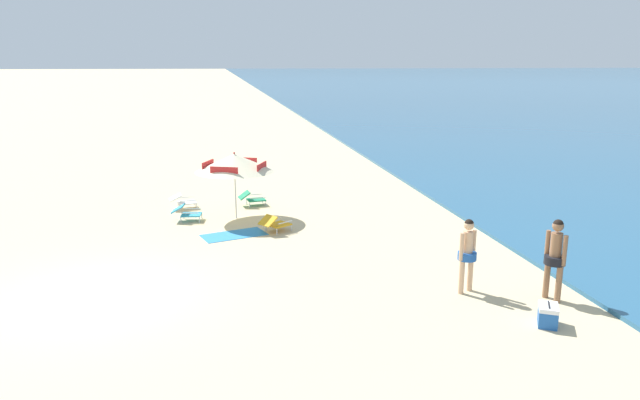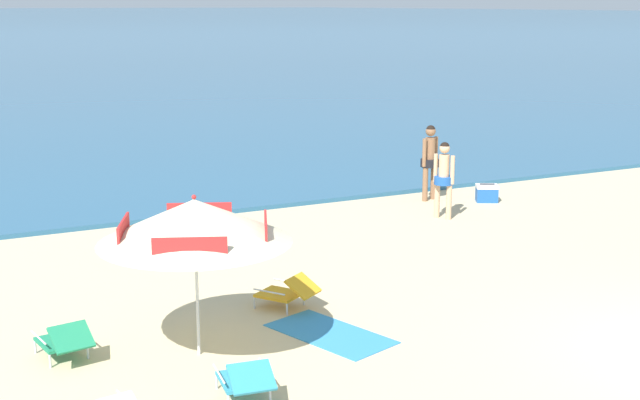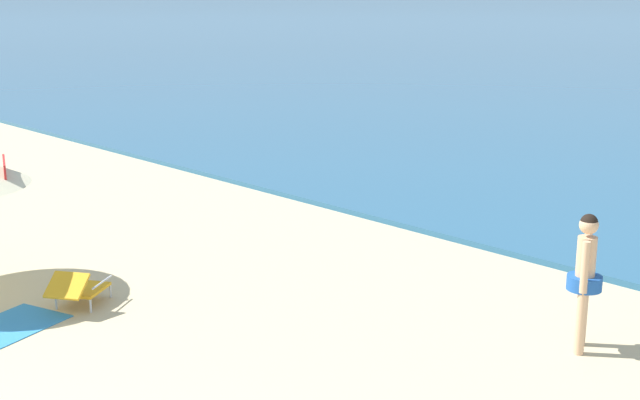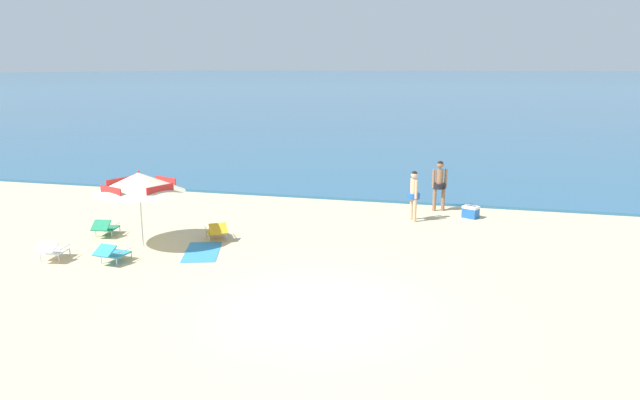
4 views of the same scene
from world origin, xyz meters
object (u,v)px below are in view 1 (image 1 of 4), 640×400
at_px(beach_towel, 234,235).
at_px(beach_umbrella_striped_main, 234,163).
at_px(lounge_chair_under_umbrella, 252,198).
at_px(lounge_chair_beside_umbrella, 183,201).
at_px(lounge_chair_facing_sea, 187,212).
at_px(cooler_box, 548,315).
at_px(person_standing_beside, 555,254).
at_px(person_standing_near_shore, 467,250).
at_px(lounge_chair_spare_folded, 275,223).

bearing_deg(beach_towel, beach_umbrella_striped_main, 175.72).
bearing_deg(beach_umbrella_striped_main, beach_towel, -4.28).
bearing_deg(beach_umbrella_striped_main, lounge_chair_under_umbrella, 159.16).
xyz_separation_m(lounge_chair_under_umbrella, lounge_chair_beside_umbrella, (0.01, -2.33, 0.01)).
height_order(beach_umbrella_striped_main, lounge_chair_facing_sea, beach_umbrella_striped_main).
xyz_separation_m(lounge_chair_facing_sea, cooler_box, (8.78, 7.05, -0.07)).
bearing_deg(beach_towel, lounge_chair_facing_sea, -142.32).
bearing_deg(cooler_box, beach_umbrella_striped_main, -147.97).
xyz_separation_m(lounge_chair_facing_sea, person_standing_beside, (7.69, 7.80, 0.74)).
relative_size(lounge_chair_beside_umbrella, person_standing_beside, 0.55).
relative_size(beach_umbrella_striped_main, lounge_chair_facing_sea, 3.50).
height_order(lounge_chair_facing_sea, person_standing_near_shore, person_standing_near_shore).
bearing_deg(person_standing_beside, beach_towel, -132.57).
distance_m(lounge_chair_facing_sea, beach_towel, 2.30).
bearing_deg(lounge_chair_beside_umbrella, beach_towel, 24.84).
xyz_separation_m(lounge_chair_under_umbrella, person_standing_beside, (9.32, 5.66, 0.74)).
height_order(lounge_chair_beside_umbrella, person_standing_near_shore, person_standing_near_shore).
bearing_deg(lounge_chair_under_umbrella, person_standing_near_shore, 25.25).
bearing_deg(person_standing_beside, lounge_chair_facing_sea, -134.59).
distance_m(person_standing_near_shore, beach_towel, 7.11).
bearing_deg(lounge_chair_under_umbrella, lounge_chair_beside_umbrella, -89.87).
height_order(beach_umbrella_striped_main, beach_towel, beach_umbrella_striped_main).
xyz_separation_m(beach_umbrella_striped_main, person_standing_near_shore, (7.01, 4.66, -0.84)).
bearing_deg(lounge_chair_facing_sea, beach_towel, 37.68).
relative_size(beach_umbrella_striped_main, lounge_chair_spare_folded, 3.23).
xyz_separation_m(lounge_chair_under_umbrella, beach_towel, (3.44, -0.74, -0.26)).
height_order(lounge_chair_spare_folded, person_standing_beside, person_standing_beside).
distance_m(beach_umbrella_striped_main, beach_towel, 2.58).
bearing_deg(person_standing_beside, lounge_chair_under_umbrella, -148.73).
relative_size(lounge_chair_spare_folded, person_standing_beside, 0.59).
bearing_deg(cooler_box, lounge_chair_facing_sea, -141.21).
relative_size(lounge_chair_facing_sea, lounge_chair_spare_folded, 0.92).
bearing_deg(beach_umbrella_striped_main, person_standing_beside, 39.01).
height_order(beach_umbrella_striped_main, lounge_chair_under_umbrella, beach_umbrella_striped_main).
distance_m(lounge_chair_beside_umbrella, person_standing_beside, 12.29).
relative_size(lounge_chair_facing_sea, beach_towel, 0.53).
bearing_deg(lounge_chair_beside_umbrella, person_standing_near_shore, 36.62).
distance_m(person_standing_near_shore, person_standing_beside, 1.76).
distance_m(lounge_chair_facing_sea, person_standing_near_shore, 9.35).
bearing_deg(lounge_chair_spare_folded, person_standing_near_shore, 34.37).
height_order(lounge_chair_facing_sea, lounge_chair_spare_folded, lounge_chair_spare_folded).
height_order(lounge_chair_facing_sea, beach_towel, lounge_chair_facing_sea).
bearing_deg(lounge_chair_under_umbrella, cooler_box, 25.28).
relative_size(lounge_chair_beside_umbrella, beach_towel, 0.53).
distance_m(lounge_chair_under_umbrella, lounge_chair_spare_folded, 3.37).
height_order(lounge_chair_spare_folded, beach_towel, lounge_chair_spare_folded).
bearing_deg(lounge_chair_facing_sea, cooler_box, 38.79).
bearing_deg(person_standing_beside, beach_umbrella_striped_main, -140.99).
xyz_separation_m(lounge_chair_under_umbrella, person_standing_near_shore, (8.60, 4.06, 0.68)).
bearing_deg(beach_umbrella_striped_main, person_standing_near_shore, 33.61).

